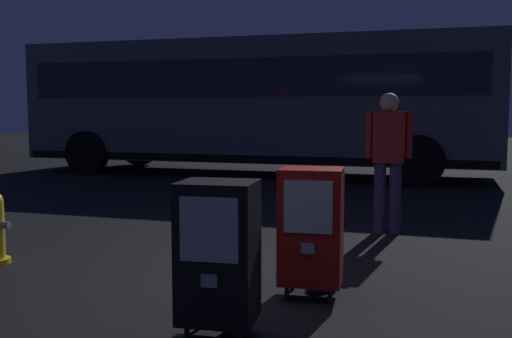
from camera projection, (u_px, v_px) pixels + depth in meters
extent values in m
plane|color=black|center=(188.00, 295.00, 4.76)|extent=(60.00, 60.00, 0.00)
cylinder|color=gray|center=(6.00, 225.00, 5.66)|extent=(0.07, 0.07, 0.07)
cylinder|color=black|center=(287.00, 293.00, 4.60)|extent=(0.04, 0.04, 0.12)
cylinder|color=black|center=(330.00, 296.00, 4.53)|extent=(0.04, 0.04, 0.12)
cylinder|color=black|center=(292.00, 283.00, 4.87)|extent=(0.04, 0.04, 0.12)
cylinder|color=black|center=(333.00, 286.00, 4.80)|extent=(0.04, 0.04, 0.12)
cube|color=#9E1411|center=(311.00, 226.00, 4.65)|extent=(0.48, 0.40, 0.90)
cube|color=#B2B7BF|center=(308.00, 207.00, 4.43)|extent=(0.36, 0.01, 0.40)
cube|color=gray|center=(308.00, 249.00, 4.46)|extent=(0.10, 0.02, 0.08)
cylinder|color=black|center=(187.00, 334.00, 3.75)|extent=(0.04, 0.04, 0.12)
cylinder|color=black|center=(200.00, 319.00, 4.02)|extent=(0.04, 0.04, 0.12)
cylinder|color=black|center=(249.00, 323.00, 3.95)|extent=(0.04, 0.04, 0.12)
cube|color=black|center=(218.00, 251.00, 3.80)|extent=(0.48, 0.40, 0.90)
cube|color=#B2B7BF|center=(209.00, 230.00, 3.58)|extent=(0.36, 0.01, 0.40)
cube|color=gray|center=(209.00, 281.00, 3.61)|extent=(0.10, 0.02, 0.08)
cylinder|color=#382D51|center=(380.00, 198.00, 7.12)|extent=(0.14, 0.14, 0.85)
cylinder|color=#382D51|center=(395.00, 198.00, 7.09)|extent=(0.14, 0.14, 0.85)
cube|color=maroon|center=(389.00, 137.00, 7.03)|extent=(0.36, 0.20, 0.60)
sphere|color=tan|center=(389.00, 102.00, 6.99)|extent=(0.22, 0.22, 0.22)
cylinder|color=maroon|center=(369.00, 135.00, 7.08)|extent=(0.09, 0.09, 0.55)
cylinder|color=maroon|center=(409.00, 135.00, 6.98)|extent=(0.09, 0.09, 0.55)
cube|color=black|center=(330.00, 223.00, 7.69)|extent=(0.36, 0.36, 0.03)
cone|color=orange|center=(330.00, 203.00, 7.67)|extent=(0.28, 0.28, 0.50)
cylinder|color=white|center=(330.00, 199.00, 7.66)|extent=(0.17, 0.17, 0.06)
cube|color=#4C5156|center=(256.00, 101.00, 13.64)|extent=(10.68, 3.42, 2.65)
cube|color=#1E2838|center=(256.00, 80.00, 13.59)|extent=(10.05, 3.38, 0.80)
cube|color=black|center=(256.00, 155.00, 13.76)|extent=(10.47, 3.41, 0.16)
cylinder|color=black|center=(419.00, 161.00, 11.48)|extent=(1.02, 0.37, 1.00)
cylinder|color=black|center=(423.00, 152.00, 13.86)|extent=(1.02, 0.37, 1.00)
cylinder|color=black|center=(87.00, 153.00, 13.65)|extent=(1.02, 0.37, 1.00)
cylinder|color=black|center=(140.00, 146.00, 16.03)|extent=(1.02, 0.37, 1.00)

